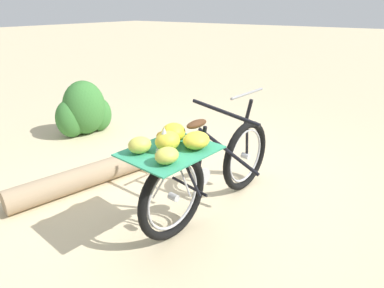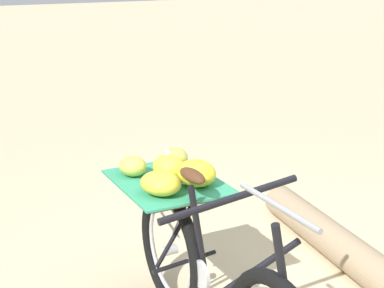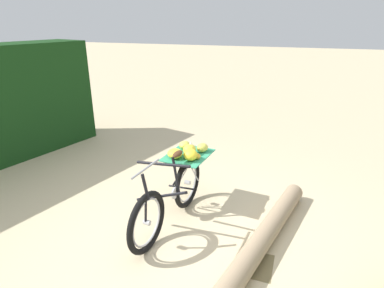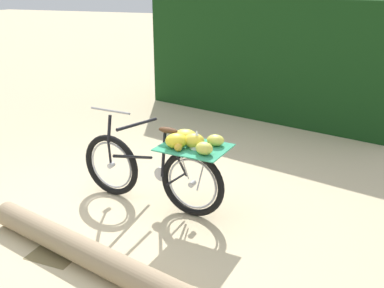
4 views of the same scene
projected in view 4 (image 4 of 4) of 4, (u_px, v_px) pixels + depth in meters
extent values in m
plane|color=beige|center=(122.00, 212.00, 4.66)|extent=(60.00, 60.00, 0.00)
cube|color=#143814|center=(269.00, 59.00, 7.77)|extent=(4.81, 2.08, 2.10)
torus|color=black|center=(111.00, 165.00, 4.93)|extent=(0.73, 0.15, 0.73)
torus|color=#B7B7BC|center=(111.00, 165.00, 4.93)|extent=(0.56, 0.08, 0.57)
cylinder|color=#B7B7BC|center=(111.00, 165.00, 4.93)|extent=(0.07, 0.09, 0.06)
torus|color=black|center=(192.00, 184.00, 4.47)|extent=(0.73, 0.15, 0.73)
torus|color=#B7B7BC|center=(192.00, 184.00, 4.47)|extent=(0.56, 0.08, 0.57)
cylinder|color=#B7B7BC|center=(192.00, 184.00, 4.47)|extent=(0.07, 0.09, 0.06)
cylinder|color=black|center=(134.00, 157.00, 4.73)|extent=(0.11, 0.70, 0.30)
cylinder|color=black|center=(138.00, 124.00, 4.57)|extent=(0.11, 0.71, 0.11)
cylinder|color=black|center=(164.00, 154.00, 4.53)|extent=(0.05, 0.12, 0.49)
cylinder|color=black|center=(176.00, 179.00, 4.55)|extent=(0.06, 0.38, 0.05)
cylinder|color=black|center=(179.00, 161.00, 4.46)|extent=(0.06, 0.32, 0.47)
cylinder|color=black|center=(110.00, 153.00, 4.88)|extent=(0.03, 0.05, 0.30)
cylinder|color=black|center=(109.00, 128.00, 4.77)|extent=(0.05, 0.10, 0.30)
cylinder|color=gray|center=(110.00, 111.00, 4.69)|extent=(0.52, 0.08, 0.02)
ellipsoid|color=#4C2D19|center=(168.00, 130.00, 4.41)|extent=(0.23, 0.11, 0.06)
cylinder|color=#B7B7BC|center=(161.00, 174.00, 4.63)|extent=(0.16, 0.04, 0.16)
cylinder|color=#B7B7BC|center=(184.00, 165.00, 4.45)|extent=(0.04, 0.20, 0.39)
cylinder|color=#B7B7BC|center=(202.00, 169.00, 4.36)|extent=(0.04, 0.24, 0.39)
cube|color=brown|center=(194.00, 149.00, 4.33)|extent=(0.64, 0.50, 0.02)
cube|color=#33936B|center=(194.00, 147.00, 4.32)|extent=(0.73, 0.61, 0.01)
ellipsoid|color=#CCC64C|center=(215.00, 140.00, 4.34)|extent=(0.19, 0.16, 0.11)
ellipsoid|color=yellow|center=(185.00, 135.00, 4.47)|extent=(0.27, 0.25, 0.12)
ellipsoid|color=yellow|center=(176.00, 141.00, 4.27)|extent=(0.28, 0.26, 0.15)
ellipsoid|color=yellow|center=(194.00, 141.00, 4.28)|extent=(0.21, 0.18, 0.15)
ellipsoid|color=#CCC64C|center=(204.00, 148.00, 4.11)|extent=(0.21, 0.20, 0.12)
sphere|color=gold|center=(178.00, 147.00, 4.19)|extent=(0.08, 0.08, 0.08)
cone|color=white|center=(197.00, 139.00, 4.25)|extent=(0.15, 0.15, 0.19)
cylinder|color=#9E8466|center=(88.00, 253.00, 3.74)|extent=(2.44, 0.80, 0.24)
cube|color=olive|center=(56.00, 253.00, 3.94)|extent=(0.44, 0.36, 0.01)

